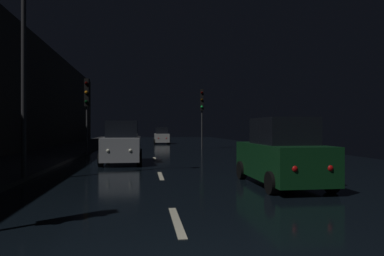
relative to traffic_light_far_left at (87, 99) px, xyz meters
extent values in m
cube|color=black|center=(4.51, 3.83, -3.82)|extent=(26.02, 84.00, 0.02)
cube|color=#28282B|center=(-2.30, 3.83, -3.74)|extent=(4.40, 84.00, 0.15)
cube|color=#2D2B28|center=(-4.90, 0.33, 0.77)|extent=(0.80, 63.00, 9.16)
cube|color=beige|center=(4.51, -17.67, -3.81)|extent=(0.16, 2.20, 0.01)
cube|color=beige|center=(4.51, -11.24, -3.81)|extent=(0.16, 2.20, 0.01)
cube|color=beige|center=(4.51, -3.92, -3.81)|extent=(0.16, 2.20, 0.01)
cylinder|color=#38383A|center=(0.00, 0.02, -2.16)|extent=(0.12, 0.12, 3.31)
cube|color=black|center=(0.00, 0.02, 0.45)|extent=(0.33, 0.37, 1.90)
sphere|color=black|center=(-0.01, -0.16, 1.08)|extent=(0.22, 0.22, 0.22)
sphere|color=orange|center=(-0.01, -0.16, 0.45)|extent=(0.22, 0.22, 0.22)
sphere|color=black|center=(-0.01, -0.16, -0.19)|extent=(0.22, 0.22, 0.22)
cylinder|color=#38383A|center=(9.02, 5.90, -2.12)|extent=(0.12, 0.12, 3.40)
cube|color=black|center=(9.02, 5.90, 0.53)|extent=(0.37, 0.40, 1.90)
sphere|color=black|center=(8.98, 5.72, 1.17)|extent=(0.22, 0.22, 0.22)
sphere|color=black|center=(8.98, 5.72, 0.53)|extent=(0.22, 0.22, 0.22)
sphere|color=#19D84C|center=(8.98, 5.72, -0.10)|extent=(0.22, 0.22, 0.22)
cylinder|color=#2D2D30|center=(-0.20, -11.88, 0.33)|extent=(0.16, 0.16, 8.29)
cube|color=#A5A8AD|center=(2.76, -6.18, -3.03)|extent=(1.83, 4.27, 1.12)
cube|color=black|center=(2.76, -6.03, -2.04)|extent=(1.56, 2.13, 0.85)
cylinder|color=black|center=(3.66, -7.68, -3.49)|extent=(0.22, 0.65, 0.65)
cylinder|color=black|center=(1.87, -7.68, -3.49)|extent=(0.22, 0.65, 0.65)
cylinder|color=black|center=(3.66, -4.69, -3.49)|extent=(0.22, 0.65, 0.65)
cylinder|color=black|center=(1.87, -4.69, -3.49)|extent=(0.22, 0.65, 0.65)
sphere|color=white|center=(3.27, -8.28, -3.03)|extent=(0.18, 0.18, 0.18)
sphere|color=white|center=(2.26, -8.28, -3.03)|extent=(0.18, 0.18, 0.18)
sphere|color=red|center=(3.27, -4.09, -3.03)|extent=(0.18, 0.18, 0.18)
sphere|color=red|center=(2.26, -4.09, -3.03)|extent=(0.18, 0.18, 0.18)
cube|color=#0F3819|center=(8.22, -13.86, -3.05)|extent=(1.78, 4.16, 1.09)
cube|color=black|center=(8.22, -14.01, -2.08)|extent=(1.52, 2.08, 0.83)
cylinder|color=black|center=(7.35, -12.40, -3.50)|extent=(0.22, 0.63, 0.63)
cylinder|color=black|center=(9.10, -12.40, -3.50)|extent=(0.22, 0.63, 0.63)
cylinder|color=black|center=(7.35, -15.31, -3.50)|extent=(0.22, 0.63, 0.63)
cylinder|color=black|center=(9.10, -15.31, -3.50)|extent=(0.22, 0.63, 0.63)
sphere|color=slate|center=(7.73, -11.82, -3.05)|extent=(0.18, 0.18, 0.18)
sphere|color=slate|center=(8.71, -11.82, -3.05)|extent=(0.18, 0.18, 0.18)
sphere|color=red|center=(7.73, -15.90, -3.05)|extent=(0.18, 0.18, 0.18)
sphere|color=red|center=(8.71, -15.90, -3.05)|extent=(0.18, 0.18, 0.18)
cube|color=silver|center=(5.94, 15.95, -3.12)|extent=(1.61, 3.75, 0.98)
cube|color=black|center=(5.94, 15.81, -2.25)|extent=(1.37, 1.88, 0.75)
cylinder|color=black|center=(5.15, 17.26, -3.53)|extent=(0.20, 0.57, 0.57)
cylinder|color=black|center=(6.73, 17.26, -3.53)|extent=(0.20, 0.57, 0.57)
cylinder|color=black|center=(5.15, 14.63, -3.53)|extent=(0.20, 0.57, 0.57)
cylinder|color=black|center=(6.73, 14.63, -3.53)|extent=(0.20, 0.57, 0.57)
sphere|color=slate|center=(5.50, 17.79, -3.12)|extent=(0.16, 0.16, 0.16)
sphere|color=slate|center=(6.38, 17.79, -3.12)|extent=(0.16, 0.16, 0.16)
sphere|color=red|center=(5.50, 14.11, -3.12)|extent=(0.16, 0.16, 0.16)
sphere|color=red|center=(6.38, 14.11, -3.12)|extent=(0.16, 0.16, 0.16)
camera|label=1|loc=(3.88, -24.30, -2.00)|focal=32.11mm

